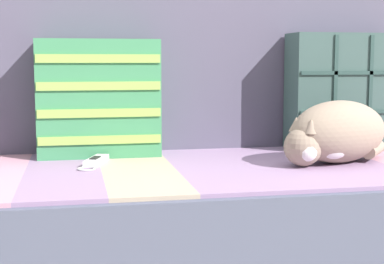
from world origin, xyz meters
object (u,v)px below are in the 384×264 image
object	(u,v)px
throw_pillow_quilted	(343,91)
sleeping_cat	(335,134)
couch	(239,226)
throw_pillow_striped	(99,98)
game_remote_near	(95,161)

from	to	relation	value
throw_pillow_quilted	sleeping_cat	bearing A→B (deg)	-119.40
couch	throw_pillow_striped	distance (m)	0.57
throw_pillow_quilted	throw_pillow_striped	distance (m)	0.80
throw_pillow_quilted	game_remote_near	world-z (taller)	throw_pillow_quilted
couch	game_remote_near	world-z (taller)	game_remote_near
throw_pillow_quilted	couch	bearing A→B (deg)	-154.11
throw_pillow_striped	sleeping_cat	xyz separation A→B (m)	(0.65, -0.27, -0.09)
couch	game_remote_near	size ratio (longest dim) A/B	11.10
game_remote_near	throw_pillow_quilted	bearing A→B (deg)	10.65
throw_pillow_quilted	game_remote_near	bearing A→B (deg)	-169.35
throw_pillow_quilted	sleeping_cat	world-z (taller)	throw_pillow_quilted
sleeping_cat	throw_pillow_striped	bearing A→B (deg)	157.80
throw_pillow_quilted	sleeping_cat	size ratio (longest dim) A/B	1.02
couch	throw_pillow_striped	bearing A→B (deg)	152.86
couch	sleeping_cat	bearing A→B (deg)	-14.18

